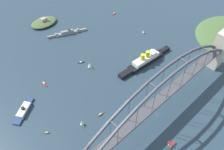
% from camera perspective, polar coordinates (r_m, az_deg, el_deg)
% --- Properties ---
extents(ground_plane, '(1400.00, 1400.00, 0.00)m').
position_cam_1_polar(ground_plane, '(275.65, 11.40, -9.82)').
color(ground_plane, '#283D4C').
extents(harbor_arch_bridge, '(309.67, 15.49, 75.17)m').
position_cam_1_polar(harbor_arch_bridge, '(250.59, 12.44, -5.79)').
color(harbor_arch_bridge, beige).
rests_on(harbor_arch_bridge, ground).
extents(ocean_liner, '(97.34, 17.02, 20.30)m').
position_cam_1_polar(ocean_liner, '(327.63, 8.41, 3.69)').
color(ocean_liner, black).
rests_on(ocean_liner, ground).
extents(naval_cruiser, '(61.44, 27.54, 16.99)m').
position_cam_1_polar(naval_cruiser, '(387.19, -11.13, 10.39)').
color(naval_cruiser, gray).
rests_on(naval_cruiser, ground).
extents(harbor_ferry_steamer, '(36.49, 28.62, 7.62)m').
position_cam_1_polar(harbor_ferry_steamer, '(290.57, -21.31, -8.31)').
color(harbor_ferry_steamer, navy).
rests_on(harbor_ferry_steamer, ground).
extents(fort_island_mid_harbor, '(45.87, 32.80, 12.04)m').
position_cam_1_polar(fort_island_mid_harbor, '(421.44, -16.76, 12.59)').
color(fort_island_mid_harbor, '#4C6038').
rests_on(fort_island_mid_harbor, ground).
extents(seaplane_taxiing_near_bridge, '(9.94, 7.07, 5.04)m').
position_cam_1_polar(seaplane_taxiing_near_bridge, '(257.10, 14.61, -16.48)').
color(seaplane_taxiing_near_bridge, '#B7B7B2').
rests_on(seaplane_taxiing_near_bridge, ground).
extents(small_boat_0, '(9.10, 4.05, 2.41)m').
position_cam_1_polar(small_boat_0, '(432.93, 0.52, 15.15)').
color(small_boat_0, '#B2231E').
rests_on(small_boat_0, ground).
extents(small_boat_1, '(4.37, 6.49, 6.26)m').
position_cam_1_polar(small_boat_1, '(385.92, 7.93, 10.72)').
color(small_boat_1, '#B2231E').
rests_on(small_boat_1, ground).
extents(small_boat_2, '(6.72, 10.47, 9.81)m').
position_cam_1_polar(small_boat_2, '(319.92, -5.60, 2.49)').
color(small_boat_2, '#2D6B3D').
rests_on(small_boat_2, ground).
extents(small_boat_3, '(6.46, 5.04, 2.17)m').
position_cam_1_polar(small_boat_3, '(267.19, -16.11, -13.79)').
color(small_boat_3, brown).
rests_on(small_boat_3, ground).
extents(small_boat_4, '(8.83, 2.36, 2.21)m').
position_cam_1_polar(small_boat_4, '(270.28, -2.88, -9.83)').
color(small_boat_4, brown).
rests_on(small_boat_4, ground).
extents(small_boat_5, '(5.47, 8.10, 8.58)m').
position_cam_1_polar(small_boat_5, '(262.10, -7.56, -11.83)').
color(small_boat_5, '#2D6B3D').
rests_on(small_boat_5, ground).
extents(small_boat_6, '(2.35, 11.63, 2.34)m').
position_cam_1_polar(small_boat_6, '(312.32, -16.67, -2.10)').
color(small_boat_6, '#B2231E').
rests_on(small_boat_6, ground).
extents(small_boat_7, '(9.02, 6.32, 1.76)m').
position_cam_1_polar(small_boat_7, '(331.20, -7.76, 3.17)').
color(small_boat_7, black).
rests_on(small_boat_7, ground).
extents(channel_marker_buoy, '(2.20, 2.20, 2.75)m').
position_cam_1_polar(channel_marker_buoy, '(281.00, 3.59, -6.64)').
color(channel_marker_buoy, red).
rests_on(channel_marker_buoy, ground).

